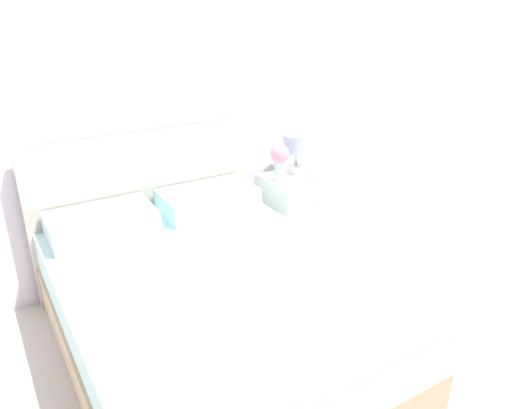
{
  "coord_description": "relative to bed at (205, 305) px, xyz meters",
  "views": [
    {
      "loc": [
        -0.92,
        -2.97,
        1.85
      ],
      "look_at": [
        0.54,
        -0.53,
        0.62
      ],
      "focal_mm": 35.0,
      "sensor_mm": 36.0,
      "label": 1
    }
  ],
  "objects": [
    {
      "name": "bed",
      "position": [
        0.0,
        0.0,
        0.0
      ],
      "size": [
        1.46,
        1.94,
        1.03
      ],
      "color": "tan",
      "rests_on": "ground_plane"
    },
    {
      "name": "alarm_clock",
      "position": [
        1.2,
        0.62,
        0.36
      ],
      "size": [
        0.08,
        0.05,
        0.08
      ],
      "color": "white",
      "rests_on": "nightstand"
    },
    {
      "name": "table_lamp",
      "position": [
        1.11,
        0.75,
        0.53
      ],
      "size": [
        0.2,
        0.2,
        0.29
      ],
      "color": "white",
      "rests_on": "nightstand"
    },
    {
      "name": "flower_vase",
      "position": [
        0.92,
        0.67,
        0.49
      ],
      "size": [
        0.13,
        0.13,
        0.26
      ],
      "color": "silver",
      "rests_on": "nightstand"
    },
    {
      "name": "wall_back",
      "position": [
        0.0,
        0.97,
        1.02
      ],
      "size": [
        8.0,
        0.06,
        2.6
      ],
      "color": "white",
      "rests_on": "ground_plane"
    },
    {
      "name": "nightstand",
      "position": [
        1.08,
        0.66,
        0.02
      ],
      "size": [
        0.49,
        0.46,
        0.6
      ],
      "color": "white",
      "rests_on": "ground_plane"
    },
    {
      "name": "ground_plane",
      "position": [
        0.0,
        0.9,
        -0.28
      ],
      "size": [
        12.0,
        12.0,
        0.0
      ],
      "primitive_type": "plane",
      "color": "#BCB7B2"
    }
  ]
}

